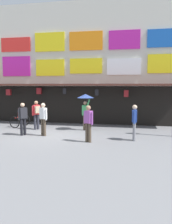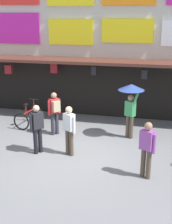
# 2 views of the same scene
# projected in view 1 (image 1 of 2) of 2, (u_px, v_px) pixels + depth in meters

# --- Properties ---
(ground_plane) EXTENTS (80.00, 80.00, 0.00)m
(ground_plane) POSITION_uv_depth(u_px,v_px,m) (48.00, 135.00, 12.79)
(ground_plane) COLOR slate
(shopfront) EXTENTS (18.00, 2.60, 8.00)m
(shopfront) POSITION_uv_depth(u_px,v_px,m) (70.00, 65.00, 16.80)
(shopfront) COLOR beige
(shopfront) RESTS_ON ground
(bicycle_parked) EXTENTS (0.87, 1.25, 1.05)m
(bicycle_parked) POSITION_uv_depth(u_px,v_px,m) (20.00, 120.00, 15.19)
(bicycle_parked) COLOR black
(bicycle_parked) RESTS_ON ground
(pedestrian_in_green) EXTENTS (0.47, 0.48, 1.68)m
(pedestrian_in_green) POSITION_uv_depth(u_px,v_px,m) (23.00, 116.00, 12.58)
(pedestrian_in_green) COLOR black
(pedestrian_in_green) RESTS_ON ground
(pedestrian_in_blue) EXTENTS (0.47, 0.37, 1.68)m
(pedestrian_in_blue) POSITION_uv_depth(u_px,v_px,m) (43.00, 117.00, 12.45)
(pedestrian_in_blue) COLOR brown
(pedestrian_in_blue) RESTS_ON ground
(pedestrian_in_red) EXTENTS (0.47, 0.47, 1.68)m
(pedestrian_in_red) POSITION_uv_depth(u_px,v_px,m) (36.00, 113.00, 14.18)
(pedestrian_in_red) COLOR #2D2D38
(pedestrian_in_red) RESTS_ON ground
(pedestrian_with_umbrella) EXTENTS (0.96, 0.96, 2.08)m
(pedestrian_with_umbrella) POSITION_uv_depth(u_px,v_px,m) (85.00, 102.00, 13.87)
(pedestrian_with_umbrella) COLOR brown
(pedestrian_with_umbrella) RESTS_ON ground
(pedestrian_in_black) EXTENTS (0.47, 0.37, 1.68)m
(pedestrian_in_black) POSITION_uv_depth(u_px,v_px,m) (88.00, 122.00, 11.06)
(pedestrian_in_black) COLOR brown
(pedestrian_in_black) RESTS_ON ground
(pedestrian_in_yellow) EXTENTS (0.23, 0.53, 1.68)m
(pedestrian_in_yellow) POSITION_uv_depth(u_px,v_px,m) (134.00, 121.00, 11.38)
(pedestrian_in_yellow) COLOR gray
(pedestrian_in_yellow) RESTS_ON ground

